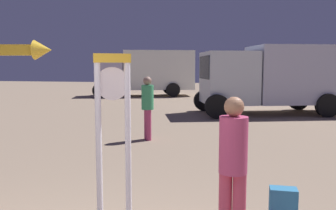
{
  "coord_description": "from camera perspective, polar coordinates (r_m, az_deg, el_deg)",
  "views": [
    {
      "loc": [
        1.27,
        -2.16,
        1.89
      ],
      "look_at": [
        -0.07,
        4.04,
        1.2
      ],
      "focal_mm": 37.22,
      "sensor_mm": 36.0,
      "label": 1
    }
  ],
  "objects": [
    {
      "name": "backpack",
      "position": [
        4.59,
        18.3,
        -15.44
      ],
      "size": [
        0.32,
        0.24,
        0.44
      ],
      "color": "teal",
      "rests_on": "ground_plane"
    },
    {
      "name": "arrow_sign",
      "position": [
        4.99,
        -25.8,
        2.57
      ],
      "size": [
        1.1,
        0.39,
        2.45
      ],
      "color": "brown",
      "rests_on": "ground_plane"
    },
    {
      "name": "person_near_clock",
      "position": [
        3.82,
        10.59,
        -9.14
      ],
      "size": [
        0.3,
        0.3,
        1.58
      ],
      "color": "#CB425D",
      "rests_on": "ground_plane"
    },
    {
      "name": "box_truck_near",
      "position": [
        14.89,
        17.93,
        4.52
      ],
      "size": [
        6.75,
        4.26,
        2.75
      ],
      "color": "silver",
      "rests_on": "ground_plane"
    },
    {
      "name": "box_truck_far",
      "position": [
        23.19,
        -3.25,
        5.5
      ],
      "size": [
        6.91,
        4.23,
        2.98
      ],
      "color": "white",
      "rests_on": "ground_plane"
    },
    {
      "name": "person_distant",
      "position": [
        9.04,
        -3.36,
        0.05
      ],
      "size": [
        0.32,
        0.32,
        1.65
      ],
      "color": "#B93D67",
      "rests_on": "ground_plane"
    },
    {
      "name": "standing_clock",
      "position": [
        4.03,
        -8.97,
        -3.14
      ],
      "size": [
        0.41,
        0.26,
        2.04
      ],
      "color": "white",
      "rests_on": "ground_plane"
    }
  ]
}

